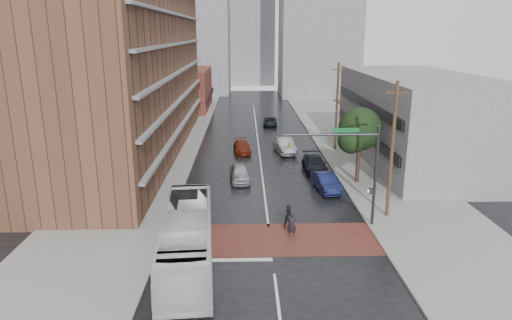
{
  "coord_description": "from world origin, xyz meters",
  "views": [
    {
      "loc": [
        -1.6,
        -27.02,
        13.16
      ],
      "look_at": [
        -0.76,
        7.44,
        3.5
      ],
      "focal_mm": 32.0,
      "sensor_mm": 36.0,
      "label": 1
    }
  ],
  "objects_px": {
    "car_travel_c": "(242,147)",
    "car_parked_mid": "(315,164)",
    "car_parked_far": "(313,160)",
    "pedestrian_a": "(292,225)",
    "pedestrian_b": "(289,216)",
    "suv_travel": "(270,122)",
    "car_travel_b": "(285,146)",
    "transit_bus": "(187,238)",
    "car_travel_a": "(240,173)",
    "car_parked_near": "(326,182)"
  },
  "relations": [
    {
      "from": "car_travel_c",
      "to": "car_parked_mid",
      "type": "height_order",
      "value": "car_parked_mid"
    },
    {
      "from": "car_parked_mid",
      "to": "car_travel_c",
      "type": "bearing_deg",
      "value": 133.12
    },
    {
      "from": "car_travel_b",
      "to": "car_travel_c",
      "type": "bearing_deg",
      "value": 167.86
    },
    {
      "from": "pedestrian_a",
      "to": "car_parked_near",
      "type": "bearing_deg",
      "value": 69.72
    },
    {
      "from": "suv_travel",
      "to": "car_parked_near",
      "type": "bearing_deg",
      "value": -80.71
    },
    {
      "from": "car_travel_b",
      "to": "car_parked_mid",
      "type": "relative_size",
      "value": 1.01
    },
    {
      "from": "car_travel_a",
      "to": "car_parked_far",
      "type": "xyz_separation_m",
      "value": [
        7.31,
        4.32,
        -0.03
      ]
    },
    {
      "from": "pedestrian_b",
      "to": "car_parked_near",
      "type": "height_order",
      "value": "pedestrian_b"
    },
    {
      "from": "car_travel_a",
      "to": "suv_travel",
      "type": "xyz_separation_m",
      "value": [
        4.18,
        25.65,
        -0.14
      ]
    },
    {
      "from": "pedestrian_b",
      "to": "car_parked_far",
      "type": "relative_size",
      "value": 0.39
    },
    {
      "from": "suv_travel",
      "to": "car_parked_mid",
      "type": "bearing_deg",
      "value": -79.4
    },
    {
      "from": "pedestrian_a",
      "to": "pedestrian_b",
      "type": "bearing_deg",
      "value": 95.19
    },
    {
      "from": "suv_travel",
      "to": "car_parked_near",
      "type": "relative_size",
      "value": 0.95
    },
    {
      "from": "car_parked_near",
      "to": "car_parked_mid",
      "type": "relative_size",
      "value": 0.89
    },
    {
      "from": "pedestrian_a",
      "to": "car_travel_a",
      "type": "bearing_deg",
      "value": 109.48
    },
    {
      "from": "car_travel_a",
      "to": "car_travel_b",
      "type": "relative_size",
      "value": 0.85
    },
    {
      "from": "car_travel_a",
      "to": "car_travel_b",
      "type": "xyz_separation_m",
      "value": [
        4.97,
        10.05,
        0.1
      ]
    },
    {
      "from": "transit_bus",
      "to": "car_parked_near",
      "type": "relative_size",
      "value": 2.63
    },
    {
      "from": "car_travel_c",
      "to": "car_parked_mid",
      "type": "relative_size",
      "value": 0.88
    },
    {
      "from": "pedestrian_b",
      "to": "car_travel_a",
      "type": "height_order",
      "value": "pedestrian_b"
    },
    {
      "from": "car_travel_b",
      "to": "car_travel_c",
      "type": "height_order",
      "value": "car_travel_b"
    },
    {
      "from": "transit_bus",
      "to": "car_travel_b",
      "type": "relative_size",
      "value": 2.33
    },
    {
      "from": "pedestrian_b",
      "to": "suv_travel",
      "type": "height_order",
      "value": "pedestrian_b"
    },
    {
      "from": "car_travel_c",
      "to": "suv_travel",
      "type": "xyz_separation_m",
      "value": [
        4.03,
        15.3,
        -0.05
      ]
    },
    {
      "from": "transit_bus",
      "to": "car_parked_mid",
      "type": "height_order",
      "value": "transit_bus"
    },
    {
      "from": "pedestrian_b",
      "to": "car_parked_mid",
      "type": "distance_m",
      "value": 13.89
    },
    {
      "from": "car_travel_a",
      "to": "car_parked_near",
      "type": "relative_size",
      "value": 0.96
    },
    {
      "from": "pedestrian_b",
      "to": "car_parked_mid",
      "type": "xyz_separation_m",
      "value": [
        3.78,
        13.37,
        -0.08
      ]
    },
    {
      "from": "transit_bus",
      "to": "car_parked_far",
      "type": "xyz_separation_m",
      "value": [
        10.2,
        19.79,
        -0.95
      ]
    },
    {
      "from": "car_travel_a",
      "to": "suv_travel",
      "type": "height_order",
      "value": "car_travel_a"
    },
    {
      "from": "suv_travel",
      "to": "car_parked_far",
      "type": "relative_size",
      "value": 1.03
    },
    {
      "from": "car_travel_c",
      "to": "car_parked_far",
      "type": "relative_size",
      "value": 1.07
    },
    {
      "from": "car_travel_c",
      "to": "car_parked_near",
      "type": "distance_m",
      "value": 15.03
    },
    {
      "from": "transit_bus",
      "to": "car_travel_a",
      "type": "distance_m",
      "value": 15.76
    },
    {
      "from": "pedestrian_b",
      "to": "car_travel_c",
      "type": "relative_size",
      "value": 0.37
    },
    {
      "from": "car_parked_mid",
      "to": "car_parked_far",
      "type": "distance_m",
      "value": 1.34
    },
    {
      "from": "pedestrian_b",
      "to": "suv_travel",
      "type": "distance_m",
      "value": 36.04
    },
    {
      "from": "car_travel_c",
      "to": "suv_travel",
      "type": "distance_m",
      "value": 15.82
    },
    {
      "from": "suv_travel",
      "to": "car_parked_far",
      "type": "xyz_separation_m",
      "value": [
        3.14,
        -21.33,
        0.11
      ]
    },
    {
      "from": "car_travel_c",
      "to": "transit_bus",
      "type": "bearing_deg",
      "value": -101.78
    },
    {
      "from": "car_parked_far",
      "to": "pedestrian_a",
      "type": "bearing_deg",
      "value": -102.48
    },
    {
      "from": "car_travel_b",
      "to": "car_parked_mid",
      "type": "xyz_separation_m",
      "value": [
        2.34,
        -7.07,
        -0.1
      ]
    },
    {
      "from": "car_travel_c",
      "to": "pedestrian_b",
      "type": "bearing_deg",
      "value": -85.8
    },
    {
      "from": "car_travel_b",
      "to": "car_travel_c",
      "type": "xyz_separation_m",
      "value": [
        -4.83,
        0.3,
        -0.2
      ]
    },
    {
      "from": "pedestrian_a",
      "to": "car_travel_b",
      "type": "height_order",
      "value": "pedestrian_a"
    },
    {
      "from": "car_travel_c",
      "to": "suv_travel",
      "type": "height_order",
      "value": "car_travel_c"
    },
    {
      "from": "car_parked_near",
      "to": "car_parked_mid",
      "type": "xyz_separation_m",
      "value": [
        -0.14,
        5.76,
        -0.01
      ]
    },
    {
      "from": "pedestrian_b",
      "to": "car_parked_far",
      "type": "height_order",
      "value": "pedestrian_b"
    },
    {
      "from": "car_travel_a",
      "to": "car_parked_near",
      "type": "height_order",
      "value": "car_parked_near"
    },
    {
      "from": "car_travel_a",
      "to": "car_parked_far",
      "type": "bearing_deg",
      "value": 26.29
    }
  ]
}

